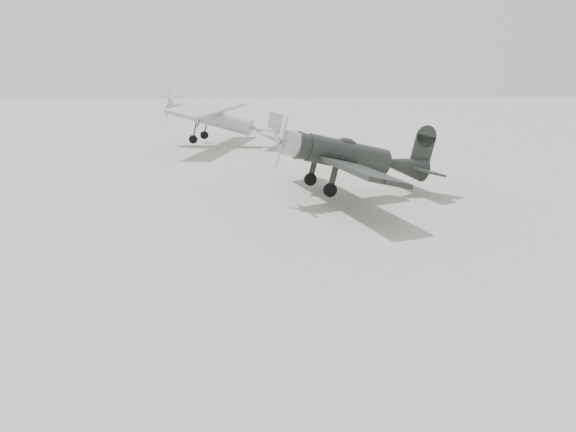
% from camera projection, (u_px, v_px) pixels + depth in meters
% --- Properties ---
extents(ground, '(160.00, 160.00, 0.00)m').
position_uv_depth(ground, '(289.00, 262.00, 18.08)').
color(ground, '#A1998F').
rests_on(ground, ground).
extents(lowwing_monoplane, '(8.07, 11.09, 3.58)m').
position_uv_depth(lowwing_monoplane, '(354.00, 157.00, 26.20)').
color(lowwing_monoplane, black).
rests_on(lowwing_monoplane, ground).
extents(highwing_monoplane, '(9.09, 12.70, 3.59)m').
position_uv_depth(highwing_monoplane, '(219.00, 115.00, 42.36)').
color(highwing_monoplane, '#95989A').
rests_on(highwing_monoplane, ground).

